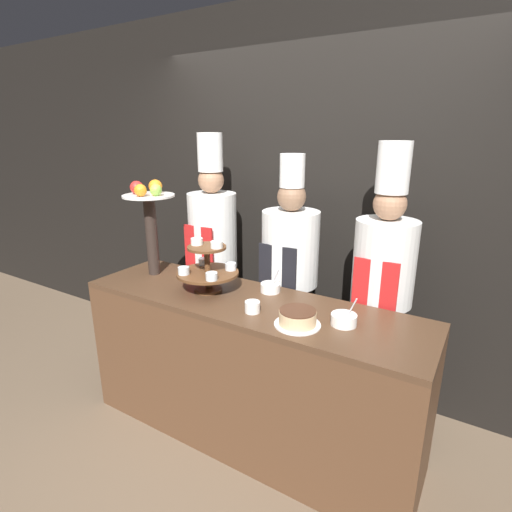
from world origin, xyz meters
The scene contains 12 objects.
ground_plane centered at (0.00, 0.00, 0.00)m, with size 14.00×14.00×0.00m, color brown.
wall_back centered at (0.00, 1.18, 1.40)m, with size 10.00×0.06×2.80m.
buffet_counter centered at (0.00, 0.30, 0.47)m, with size 2.14×0.60×0.95m.
tiered_stand centered at (-0.29, 0.30, 1.10)m, with size 0.39×0.39×0.33m.
fruit_pedestal centered at (-0.82, 0.36, 1.39)m, with size 0.34×0.34×0.65m.
cake_round centered at (0.39, 0.17, 0.99)m, with size 0.24×0.24×0.08m.
cup_white centered at (0.11, 0.18, 0.98)m, with size 0.08×0.08×0.06m.
serving_bowl_near centered at (0.60, 0.30, 0.98)m, with size 0.13×0.13×0.16m.
serving_bowl_far centered at (0.05, 0.49, 0.98)m, with size 0.12×0.12×0.16m.
chef_left centered at (-0.63, 0.80, 1.04)m, with size 0.36×0.36×1.91m.
chef_center_left centered at (0.03, 0.80, 0.97)m, with size 0.39×0.39×1.78m.
chef_center_right centered at (0.65, 0.80, 1.01)m, with size 0.37×0.37×1.86m.
Camera 1 is at (1.18, -1.54, 1.90)m, focal length 28.00 mm.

